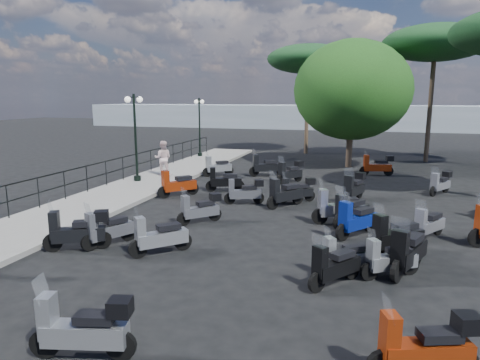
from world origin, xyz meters
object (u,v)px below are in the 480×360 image
(lamp_post_1, at_px, (135,132))
(pedestrian_far, at_px, (163,158))
(scooter_15, at_px, (357,220))
(broadleaf_tree, at_px, (352,90))
(scooter_7, at_px, (159,237))
(pine_2, at_px, (308,59))
(scooter_5, at_px, (217,167))
(scooter_25, at_px, (408,252))
(scooter_21, at_px, (338,208))
(scooter_23, at_px, (377,166))
(scooter_22, at_px, (354,188))
(scooter_18, at_px, (425,348))
(scooter_30, at_px, (389,260))
(scooter_10, at_px, (224,181))
(scooter_8, at_px, (200,209))
(scooter_9, at_px, (285,194))
(scooter_3, at_px, (177,185))
(lamp_post_2, at_px, (199,123))
(scooter_14, at_px, (350,211))
(scooter_20, at_px, (395,237))
(scooter_1, at_px, (108,230))
(scooter_2, at_px, (78,231))
(scooter_4, at_px, (245,192))
(scooter_13, at_px, (334,267))
(scooter_17, at_px, (290,173))
(scooter_11, at_px, (265,167))
(scooter_19, at_px, (346,258))
(scooter_27, at_px, (428,225))
(pine_0, at_px, (435,43))
(scooter_16, at_px, (297,190))
(scooter_29, at_px, (440,184))

(lamp_post_1, relative_size, pedestrian_far, 2.31)
(scooter_15, relative_size, broadleaf_tree, 0.21)
(scooter_7, bearing_deg, pine_2, -47.61)
(lamp_post_1, bearing_deg, scooter_5, 51.02)
(scooter_15, xyz_separation_m, scooter_25, (1.19, -2.42, 0.02))
(scooter_15, distance_m, scooter_21, 1.36)
(scooter_5, height_order, scooter_23, scooter_23)
(scooter_22, relative_size, scooter_23, 0.97)
(scooter_18, height_order, scooter_25, scooter_25)
(scooter_30, bearing_deg, scooter_10, 7.32)
(scooter_7, xyz_separation_m, scooter_8, (-0.04, 2.91, -0.00))
(scooter_9, bearing_deg, scooter_3, 30.50)
(scooter_5, bearing_deg, lamp_post_2, -11.46)
(scooter_14, height_order, scooter_20, scooter_20)
(pine_2, bearing_deg, scooter_25, -75.94)
(scooter_1, height_order, scooter_2, scooter_2)
(scooter_14, relative_size, scooter_21, 0.87)
(scooter_4, distance_m, scooter_30, 7.50)
(scooter_13, xyz_separation_m, scooter_17, (-2.89, 10.95, 0.06))
(scooter_20, bearing_deg, scooter_13, 110.69)
(scooter_15, height_order, pine_2, pine_2)
(pedestrian_far, distance_m, scooter_11, 5.21)
(scooter_13, xyz_separation_m, scooter_19, (0.21, 0.66, -0.02))
(scooter_21, distance_m, broadleaf_tree, 12.48)
(scooter_15, distance_m, scooter_17, 8.07)
(scooter_14, distance_m, scooter_30, 3.95)
(scooter_27, xyz_separation_m, pine_0, (1.82, 16.31, 6.78))
(pedestrian_far, height_order, scooter_23, pedestrian_far)
(scooter_27, bearing_deg, broadleaf_tree, -42.50)
(lamp_post_1, distance_m, scooter_2, 9.13)
(scooter_3, xyz_separation_m, scooter_14, (6.94, -2.19, -0.02))
(scooter_8, bearing_deg, scooter_23, -74.01)
(scooter_22, distance_m, scooter_23, 6.10)
(scooter_21, height_order, scooter_25, scooter_25)
(scooter_15, xyz_separation_m, scooter_21, (-0.60, 1.21, 0.01))
(scooter_16, xyz_separation_m, scooter_29, (5.51, 3.01, 0.00))
(scooter_30, relative_size, pine_2, 0.17)
(scooter_2, height_order, scooter_8, scooter_2)
(scooter_10, xyz_separation_m, scooter_30, (6.42, -7.45, -0.05))
(lamp_post_2, xyz_separation_m, scooter_8, (5.64, -14.05, -1.86))
(scooter_7, distance_m, scooter_22, 8.75)
(scooter_25, bearing_deg, scooter_10, -22.48)
(scooter_13, relative_size, scooter_20, 0.90)
(broadleaf_tree, bearing_deg, scooter_21, -89.00)
(scooter_5, xyz_separation_m, scooter_8, (2.30, -8.12, -0.00))
(lamp_post_2, distance_m, scooter_17, 10.00)
(lamp_post_1, distance_m, scooter_15, 11.48)
(scooter_7, bearing_deg, scooter_5, -33.66)
(scooter_8, relative_size, scooter_10, 0.75)
(lamp_post_2, height_order, scooter_21, lamp_post_2)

